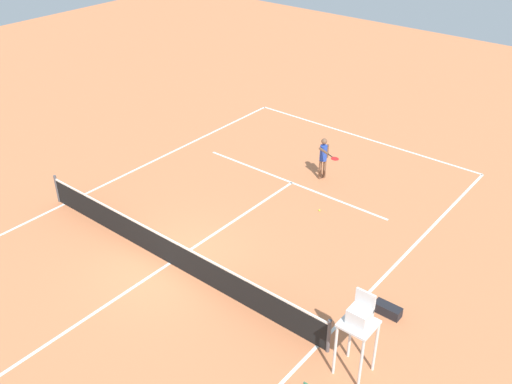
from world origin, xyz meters
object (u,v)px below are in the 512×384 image
at_px(tennis_ball, 319,210).
at_px(umpire_chair, 359,322).
at_px(player_serving, 324,156).
at_px(equipment_bag, 388,310).

distance_m(tennis_ball, umpire_chair, 7.44).
relative_size(tennis_ball, umpire_chair, 0.03).
relative_size(player_serving, tennis_ball, 25.06).
bearing_deg(equipment_bag, player_serving, -43.23).
xyz_separation_m(umpire_chair, equipment_bag, (0.31, -2.34, -1.46)).
bearing_deg(player_serving, umpire_chair, 59.93).
relative_size(player_serving, equipment_bag, 2.24).
height_order(tennis_ball, umpire_chair, umpire_chair).
bearing_deg(player_serving, equipment_bag, 68.89).
height_order(tennis_ball, equipment_bag, equipment_bag).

